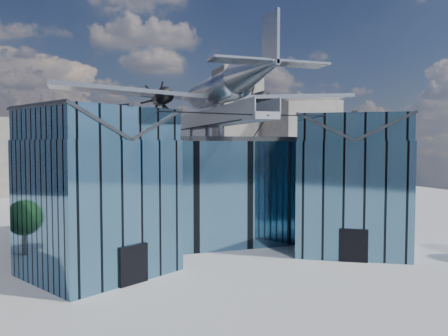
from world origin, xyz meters
name	(u,v)px	position (x,y,z in m)	size (l,w,h in m)	color
ground_plane	(232,257)	(0.00, 0.00, 0.00)	(120.00, 120.00, 0.00)	gray
museum	(211,184)	(0.00, 5.82, 5.54)	(32.88, 24.50, 17.60)	teal
bg_towers	(150,141)	(1.45, 50.49, 10.01)	(77.00, 24.50, 26.00)	slate
tree_side_e	(375,195)	(22.21, 10.65, 3.08)	(3.03, 3.03, 4.55)	#362115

